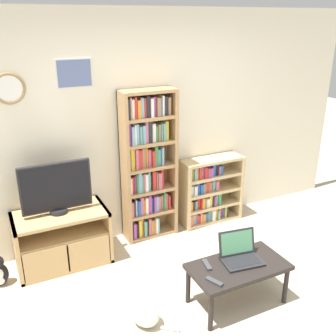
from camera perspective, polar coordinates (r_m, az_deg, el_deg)
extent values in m
plane|color=#BCAD93|center=(3.61, 8.76, -22.74)|extent=(18.00, 18.00, 0.00)
cube|color=beige|center=(4.51, -4.53, 5.70)|extent=(5.85, 0.06, 2.60)
torus|color=olive|center=(4.07, -22.07, 10.64)|extent=(0.31, 0.03, 0.31)
cylinder|color=white|center=(4.07, -22.07, 10.64)|extent=(0.25, 0.02, 0.25)
cube|color=silver|center=(4.15, -13.47, 13.23)|extent=(0.37, 0.01, 0.29)
cube|color=slate|center=(4.15, -13.45, 13.23)|extent=(0.34, 0.02, 0.26)
cube|color=tan|center=(4.34, -21.14, -10.84)|extent=(0.04, 0.51, 0.60)
cube|color=tan|center=(4.46, -9.25, -8.66)|extent=(0.04, 0.51, 0.60)
cube|color=tan|center=(4.24, -15.45, -6.53)|extent=(0.96, 0.51, 0.04)
cube|color=tan|center=(4.52, -14.75, -12.84)|extent=(0.96, 0.51, 0.04)
cube|color=tan|center=(4.35, -15.17, -9.11)|extent=(0.89, 0.47, 0.04)
cube|color=tan|center=(4.20, -17.28, -13.10)|extent=(0.43, 0.02, 0.32)
cube|color=tan|center=(4.26, -11.30, -11.95)|extent=(0.43, 0.02, 0.32)
cylinder|color=black|center=(4.24, -15.60, -6.02)|extent=(0.18, 0.18, 0.04)
cube|color=black|center=(4.12, -15.97, -2.64)|extent=(0.71, 0.05, 0.51)
cube|color=black|center=(4.10, -15.89, -2.78)|extent=(0.68, 0.01, 0.47)
cube|color=tan|center=(4.41, -6.25, -0.44)|extent=(0.04, 0.25, 1.77)
cube|color=tan|center=(4.62, 0.62, 0.73)|extent=(0.04, 0.25, 1.77)
cube|color=tan|center=(4.61, -3.32, 0.63)|extent=(0.63, 0.02, 1.77)
cube|color=tan|center=(4.88, -2.56, -9.38)|extent=(0.55, 0.22, 0.04)
cube|color=tan|center=(4.74, -2.61, -6.37)|extent=(0.55, 0.22, 0.04)
cube|color=tan|center=(4.62, -2.67, -3.19)|extent=(0.55, 0.22, 0.04)
cube|color=tan|center=(4.51, -2.73, 0.16)|extent=(0.55, 0.22, 0.04)
cube|color=tan|center=(4.41, -2.80, 3.67)|extent=(0.55, 0.22, 0.04)
cube|color=tan|center=(4.34, -2.86, 7.31)|extent=(0.55, 0.22, 0.04)
cube|color=tan|center=(4.28, -2.93, 11.06)|extent=(0.55, 0.22, 0.04)
cube|color=#5B9389|center=(4.74, -5.57, -8.59)|extent=(0.02, 0.16, 0.23)
cube|color=#9E4293|center=(4.75, -5.19, -8.72)|extent=(0.03, 0.19, 0.20)
cube|color=#232328|center=(4.78, -4.81, -8.69)|extent=(0.03, 0.16, 0.18)
cube|color=gold|center=(4.77, -4.40, -8.38)|extent=(0.03, 0.18, 0.23)
cube|color=orange|center=(4.78, -4.10, -8.24)|extent=(0.02, 0.16, 0.23)
cube|color=#5B9389|center=(4.80, -3.68, -8.38)|extent=(0.03, 0.19, 0.20)
cube|color=#388947|center=(4.82, -3.38, -8.37)|extent=(0.02, 0.16, 0.18)
cube|color=#B75B70|center=(4.81, -3.04, -8.13)|extent=(0.03, 0.20, 0.22)
cube|color=orange|center=(4.83, -2.71, -8.22)|extent=(0.02, 0.19, 0.19)
cube|color=#93704C|center=(4.84, -2.39, -8.13)|extent=(0.03, 0.19, 0.19)
cube|color=white|center=(4.85, -2.02, -8.01)|extent=(0.03, 0.19, 0.20)
cube|color=#5B9389|center=(4.86, -1.76, -7.96)|extent=(0.02, 0.19, 0.20)
cube|color=#B75B70|center=(4.61, -5.57, -5.70)|extent=(0.03, 0.20, 0.19)
cube|color=#232328|center=(4.63, -5.21, -5.59)|extent=(0.02, 0.18, 0.19)
cube|color=white|center=(4.64, -4.94, -5.49)|extent=(0.02, 0.17, 0.20)
cube|color=#2856A8|center=(4.64, -4.57, -5.50)|extent=(0.04, 0.19, 0.19)
cube|color=#B75B70|center=(4.65, -4.12, -5.21)|extent=(0.04, 0.18, 0.22)
cube|color=orange|center=(4.67, -3.76, -5.32)|extent=(0.02, 0.17, 0.19)
cube|color=white|center=(4.67, -3.44, -5.16)|extent=(0.03, 0.19, 0.21)
cube|color=#9E4293|center=(4.68, -3.02, -4.97)|extent=(0.04, 0.18, 0.23)
cube|color=#2856A8|center=(4.71, -2.67, -5.07)|extent=(0.02, 0.16, 0.19)
cube|color=#9E4293|center=(4.70, -2.30, -4.97)|extent=(0.02, 0.20, 0.20)
cube|color=#759EB7|center=(4.72, -1.95, -4.90)|extent=(0.04, 0.18, 0.20)
cube|color=#B75B70|center=(4.74, -1.56, -4.86)|extent=(0.03, 0.16, 0.19)
cube|color=#93704C|center=(4.75, -1.20, -4.74)|extent=(0.03, 0.15, 0.19)
cube|color=#388947|center=(4.75, -0.88, -4.54)|extent=(0.02, 0.18, 0.22)
cube|color=#B75B70|center=(4.77, -0.58, -4.57)|extent=(0.03, 0.16, 0.20)
cube|color=red|center=(4.78, -0.24, -4.66)|extent=(0.02, 0.19, 0.18)
cube|color=white|center=(4.50, -5.74, -2.37)|extent=(0.03, 0.17, 0.19)
cube|color=red|center=(4.51, -5.39, -2.27)|extent=(0.02, 0.16, 0.20)
cube|color=#9E4293|center=(4.51, -5.09, -2.13)|extent=(0.02, 0.16, 0.21)
cube|color=#388947|center=(4.51, -4.83, -2.01)|extent=(0.02, 0.19, 0.23)
cube|color=#759EB7|center=(4.52, -4.45, -1.87)|extent=(0.04, 0.19, 0.24)
cube|color=#5B9389|center=(4.53, -4.08, -1.94)|extent=(0.02, 0.18, 0.22)
cube|color=#B75B70|center=(4.54, -3.81, -1.84)|extent=(0.02, 0.19, 0.23)
cube|color=white|center=(4.55, -3.48, -1.86)|extent=(0.03, 0.20, 0.22)
cube|color=#5B9389|center=(4.56, -3.13, -1.66)|extent=(0.03, 0.17, 0.23)
cube|color=#232328|center=(4.59, -2.81, -1.87)|extent=(0.02, 0.15, 0.18)
cube|color=red|center=(4.58, -2.39, -1.56)|extent=(0.04, 0.18, 0.23)
cube|color=#93704C|center=(4.60, -2.00, -1.60)|extent=(0.02, 0.19, 0.21)
cube|color=#B75B70|center=(4.61, -1.60, -1.60)|extent=(0.04, 0.20, 0.20)
cube|color=red|center=(4.63, -1.22, -1.28)|extent=(0.03, 0.17, 0.24)
cube|color=#93704C|center=(4.39, -5.92, 1.37)|extent=(0.03, 0.16, 0.24)
cube|color=gold|center=(4.40, -5.44, 1.46)|extent=(0.04, 0.16, 0.24)
cube|color=#B75B70|center=(4.41, -4.89, 1.49)|extent=(0.03, 0.19, 0.24)
cube|color=red|center=(4.43, -4.38, 1.52)|extent=(0.04, 0.17, 0.22)
cube|color=#93704C|center=(4.44, -3.84, 1.66)|extent=(0.04, 0.16, 0.23)
cube|color=orange|center=(4.45, -3.43, 1.80)|extent=(0.02, 0.16, 0.24)
cube|color=#B75B70|center=(4.47, -3.03, 1.63)|extent=(0.04, 0.16, 0.20)
cube|color=red|center=(4.48, -2.51, 1.59)|extent=(0.03, 0.19, 0.19)
cube|color=#388947|center=(4.50, -2.07, 1.93)|extent=(0.03, 0.17, 0.23)
cube|color=#5B9389|center=(4.52, -1.63, 1.78)|extent=(0.04, 0.16, 0.19)
cube|color=#759EB7|center=(4.52, -1.19, 1.95)|extent=(0.02, 0.19, 0.21)
cube|color=#9E4293|center=(4.30, -6.00, 5.01)|extent=(0.04, 0.16, 0.24)
cube|color=#759EB7|center=(4.31, -5.46, 4.86)|extent=(0.04, 0.20, 0.21)
cube|color=white|center=(4.32, -5.11, 5.02)|extent=(0.02, 0.18, 0.22)
cube|color=#759EB7|center=(4.33, -4.79, 5.09)|extent=(0.03, 0.17, 0.23)
cube|color=#5B9389|center=(4.34, -4.33, 4.97)|extent=(0.03, 0.18, 0.20)
cube|color=#759EB7|center=(4.36, -3.88, 5.07)|extent=(0.03, 0.19, 0.21)
cube|color=#B75B70|center=(4.37, -3.48, 5.35)|extent=(0.03, 0.18, 0.24)
cube|color=#232328|center=(4.38, -2.97, 5.43)|extent=(0.04, 0.17, 0.24)
cube|color=white|center=(4.41, -2.40, 5.31)|extent=(0.04, 0.16, 0.21)
cube|color=#388947|center=(4.42, -1.98, 5.16)|extent=(0.02, 0.17, 0.18)
cube|color=#93704C|center=(4.43, -1.63, 5.30)|extent=(0.03, 0.17, 0.19)
cube|color=#5B9389|center=(4.44, -1.30, 5.42)|extent=(0.02, 0.18, 0.21)
cube|color=#5B9389|center=(4.45, -0.96, 5.42)|extent=(0.03, 0.19, 0.20)
cube|color=gold|center=(4.47, -0.57, 5.61)|extent=(0.04, 0.16, 0.22)
cube|color=#232328|center=(4.22, -6.16, 8.62)|extent=(0.03, 0.20, 0.22)
cube|color=#93704C|center=(4.23, -5.81, 8.75)|extent=(0.02, 0.20, 0.23)
cube|color=white|center=(4.25, -5.47, 8.65)|extent=(0.03, 0.17, 0.21)
cube|color=red|center=(4.25, -5.06, 8.82)|extent=(0.02, 0.18, 0.23)
cube|color=orange|center=(4.27, -4.62, 8.64)|extent=(0.04, 0.19, 0.20)
cube|color=#759EB7|center=(4.29, -4.10, 8.83)|extent=(0.04, 0.16, 0.21)
cube|color=red|center=(4.30, -3.70, 8.86)|extent=(0.02, 0.17, 0.21)
cube|color=#232328|center=(4.31, -3.28, 9.00)|extent=(0.04, 0.18, 0.23)
cube|color=white|center=(4.32, -2.76, 8.89)|extent=(0.03, 0.20, 0.20)
cube|color=#9E4293|center=(4.34, -2.36, 9.01)|extent=(0.04, 0.16, 0.21)
cube|color=#93704C|center=(4.35, -1.78, 8.99)|extent=(0.04, 0.20, 0.20)
cube|color=#2856A8|center=(4.37, -1.41, 8.89)|extent=(0.02, 0.17, 0.18)
cube|color=white|center=(4.38, -1.10, 9.18)|extent=(0.02, 0.16, 0.22)
cube|color=#232328|center=(4.40, -0.70, 9.15)|extent=(0.04, 0.16, 0.21)
cube|color=#93704C|center=(4.41, -0.20, 9.13)|extent=(0.03, 0.17, 0.20)
cube|color=tan|center=(4.86, 2.43, -4.08)|extent=(0.04, 0.28, 0.85)
cube|color=tan|center=(5.24, 9.86, -2.46)|extent=(0.04, 0.28, 0.85)
cube|color=tan|center=(5.14, 5.51, -2.70)|extent=(0.81, 0.02, 0.85)
cube|color=tan|center=(5.22, 6.11, -7.35)|extent=(0.73, 0.25, 0.04)
cube|color=tan|center=(5.13, 6.20, -5.33)|extent=(0.73, 0.25, 0.04)
cube|color=tan|center=(5.04, 6.29, -3.24)|extent=(0.73, 0.25, 0.04)
cube|color=tan|center=(4.96, 6.38, -1.09)|extent=(0.73, 0.25, 0.04)
cube|color=tan|center=(4.89, 6.48, 1.14)|extent=(0.73, 0.25, 0.04)
cube|color=#B75B70|center=(5.03, 2.79, -7.29)|extent=(0.04, 0.22, 0.14)
cube|color=orange|center=(5.05, 3.11, -7.16)|extent=(0.03, 0.20, 0.14)
cube|color=#759EB7|center=(5.07, 3.48, -7.11)|extent=(0.04, 0.17, 0.12)
cube|color=#B75B70|center=(5.09, 3.84, -7.06)|extent=(0.02, 0.19, 0.12)
cube|color=red|center=(5.10, 4.13, -7.02)|extent=(0.03, 0.20, 0.12)
cube|color=white|center=(5.11, 4.39, -6.90)|extent=(0.02, 0.19, 0.13)
cube|color=orange|center=(5.12, 4.73, -6.87)|extent=(0.04, 0.20, 0.12)
cube|color=#2856A8|center=(5.15, 5.14, -6.75)|extent=(0.04, 0.19, 0.12)
cube|color=#5B9389|center=(5.17, 5.55, -6.57)|extent=(0.04, 0.18, 0.13)
cube|color=white|center=(5.18, 6.06, -6.45)|extent=(0.04, 0.23, 0.15)
cube|color=gold|center=(5.20, 6.43, -6.26)|extent=(0.04, 0.19, 0.15)
cube|color=#759EB7|center=(5.22, 6.82, -6.35)|extent=(0.03, 0.22, 0.13)
cube|color=orange|center=(5.24, 7.01, -6.10)|extent=(0.02, 0.18, 0.15)
cube|color=red|center=(5.26, 7.26, -6.13)|extent=(0.02, 0.18, 0.13)
cube|color=#2856A8|center=(5.27, 7.53, -6.10)|extent=(0.03, 0.18, 0.13)
cube|color=gold|center=(5.28, 7.83, -5.96)|extent=(0.02, 0.20, 0.15)
cube|color=#232328|center=(5.30, 8.08, -6.01)|extent=(0.03, 0.21, 0.13)
cube|color=orange|center=(4.94, 2.83, -5.23)|extent=(0.04, 0.22, 0.13)
cube|color=#232328|center=(4.96, 3.22, -5.14)|extent=(0.03, 0.20, 0.12)
cube|color=#5B9389|center=(4.98, 3.59, -5.08)|extent=(0.03, 0.20, 0.12)
cube|color=red|center=(4.99, 3.97, -4.87)|extent=(0.04, 0.18, 0.14)
cube|color=red|center=(5.00, 4.35, -4.76)|extent=(0.02, 0.23, 0.16)
cube|color=gold|center=(5.02, 4.61, -4.76)|extent=(0.03, 0.21, 0.14)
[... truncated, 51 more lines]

